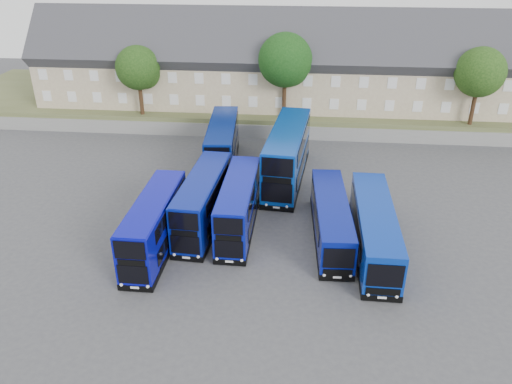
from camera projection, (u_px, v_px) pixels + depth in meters
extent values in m
plane|color=#424247|center=(237.00, 264.00, 34.19)|extent=(120.00, 120.00, 0.00)
cube|color=slate|center=(265.00, 132.00, 55.09)|extent=(70.00, 0.40, 1.50)
cube|color=brown|center=(271.00, 103.00, 63.82)|extent=(80.00, 20.00, 2.00)
cube|color=tan|center=(72.00, 75.00, 60.48)|extent=(6.00, 8.00, 6.00)
cube|color=#343439|center=(68.00, 50.00, 59.10)|extent=(6.00, 10.40, 10.40)
cube|color=brown|center=(74.00, 16.00, 57.22)|extent=(0.60, 0.90, 1.40)
cube|color=tan|center=(120.00, 76.00, 59.97)|extent=(6.00, 8.00, 6.00)
cube|color=#343439|center=(117.00, 51.00, 58.59)|extent=(6.00, 10.40, 10.40)
cube|color=brown|center=(125.00, 16.00, 56.71)|extent=(0.60, 0.90, 1.40)
cube|color=tan|center=(169.00, 77.00, 59.46)|extent=(6.00, 8.00, 6.00)
cube|color=#343439|center=(167.00, 52.00, 58.09)|extent=(6.00, 10.40, 10.40)
cube|color=brown|center=(177.00, 17.00, 56.20)|extent=(0.60, 0.90, 1.40)
cube|color=tan|center=(219.00, 78.00, 58.96)|extent=(6.00, 8.00, 6.00)
cube|color=#343439|center=(218.00, 53.00, 57.58)|extent=(6.00, 10.40, 10.40)
cube|color=brown|center=(230.00, 18.00, 55.70)|extent=(0.60, 0.90, 1.40)
cube|color=tan|center=(269.00, 80.00, 58.45)|extent=(6.00, 8.00, 6.00)
cube|color=#343439|center=(269.00, 54.00, 57.08)|extent=(6.00, 10.40, 10.40)
cube|color=brown|center=(283.00, 19.00, 55.19)|extent=(0.60, 0.90, 1.40)
cube|color=tan|center=(320.00, 81.00, 57.95)|extent=(6.00, 8.00, 6.00)
cube|color=#343439|center=(322.00, 55.00, 56.57)|extent=(6.00, 10.40, 10.40)
cube|color=brown|center=(338.00, 19.00, 54.69)|extent=(0.60, 0.90, 1.40)
cube|color=tan|center=(373.00, 82.00, 57.44)|extent=(6.00, 8.00, 6.00)
cube|color=#343439|center=(376.00, 56.00, 56.06)|extent=(6.00, 10.40, 10.40)
cube|color=brown|center=(394.00, 20.00, 54.18)|extent=(0.60, 0.90, 1.40)
cube|color=tan|center=(426.00, 83.00, 56.93)|extent=(6.00, 8.00, 6.00)
cube|color=#343439|center=(430.00, 57.00, 55.56)|extent=(6.00, 10.40, 10.40)
cube|color=brown|center=(450.00, 21.00, 53.67)|extent=(0.60, 0.90, 1.40)
cube|color=tan|center=(480.00, 85.00, 56.43)|extent=(6.00, 8.00, 6.00)
cube|color=#343439|center=(486.00, 58.00, 55.05)|extent=(6.00, 10.40, 10.40)
cube|color=brown|center=(508.00, 22.00, 53.17)|extent=(0.60, 0.90, 1.40)
cube|color=#080BA4|center=(155.00, 223.00, 34.82)|extent=(2.34, 9.91, 3.60)
cube|color=black|center=(157.00, 245.00, 35.67)|extent=(2.38, 9.95, 0.45)
cube|color=black|center=(133.00, 275.00, 30.78)|extent=(1.95, 0.08, 1.35)
cube|color=black|center=(130.00, 251.00, 29.95)|extent=(1.95, 0.08, 1.26)
cylinder|color=black|center=(131.00, 265.00, 33.25)|extent=(0.31, 1.00, 1.00)
cube|color=#07178A|center=(203.00, 200.00, 37.80)|extent=(2.91, 10.27, 3.71)
cube|color=black|center=(205.00, 221.00, 38.67)|extent=(2.95, 10.31, 0.45)
cube|color=black|center=(185.00, 245.00, 33.67)|extent=(2.01, 0.18, 1.38)
cube|color=black|center=(183.00, 222.00, 32.82)|extent=(2.01, 0.18, 1.29)
cylinder|color=black|center=(181.00, 238.00, 36.19)|extent=(0.36, 1.02, 1.00)
cube|color=#08139D|center=(239.00, 204.00, 37.30)|extent=(2.31, 9.84, 3.58)
cube|color=black|center=(239.00, 225.00, 38.15)|extent=(2.35, 9.88, 0.45)
cube|color=black|center=(229.00, 249.00, 33.28)|extent=(1.93, 0.07, 1.34)
cube|color=black|center=(228.00, 227.00, 32.46)|extent=(1.93, 0.07, 1.25)
cylinder|color=black|center=(221.00, 242.00, 35.74)|extent=(0.31, 1.00, 1.00)
cube|color=navy|center=(223.00, 144.00, 47.59)|extent=(3.27, 10.99, 3.98)
cube|color=black|center=(223.00, 163.00, 48.52)|extent=(3.31, 11.03, 0.45)
cube|color=black|center=(218.00, 176.00, 43.12)|extent=(2.16, 0.22, 1.48)
cube|color=black|center=(217.00, 155.00, 42.22)|extent=(2.16, 0.22, 1.38)
cylinder|color=black|center=(209.00, 175.00, 45.59)|extent=(0.37, 1.02, 1.00)
cube|color=#083AA4|center=(287.00, 153.00, 44.80)|extent=(3.97, 12.52, 4.57)
cube|color=black|center=(287.00, 176.00, 45.87)|extent=(4.01, 12.56, 0.45)
cube|color=black|center=(277.00, 193.00, 39.81)|extent=(2.49, 0.30, 1.68)
cube|color=black|center=(277.00, 167.00, 38.79)|extent=(2.49, 0.30, 1.57)
cylinder|color=black|center=(266.00, 193.00, 42.54)|extent=(0.39, 1.02, 1.00)
cube|color=#071386|center=(331.00, 217.00, 36.48)|extent=(2.82, 11.07, 2.67)
cube|color=black|center=(330.00, 233.00, 37.12)|extent=(2.86, 11.11, 0.45)
cube|color=black|center=(339.00, 258.00, 31.50)|extent=(1.99, 0.16, 1.46)
cylinder|color=black|center=(320.00, 256.00, 34.15)|extent=(0.35, 1.01, 1.00)
cube|color=#082EA2|center=(374.00, 227.00, 35.00)|extent=(2.60, 11.90, 2.92)
cube|color=black|center=(372.00, 245.00, 35.69)|extent=(2.64, 11.94, 0.45)
cube|color=black|center=(385.00, 276.00, 29.62)|extent=(2.17, 0.08, 1.58)
cylinder|color=black|center=(361.00, 273.00, 32.39)|extent=(0.31, 1.00, 1.00)
cylinder|color=#382314|center=(141.00, 98.00, 55.72)|extent=(0.44, 0.44, 3.75)
sphere|color=black|center=(138.00, 68.00, 54.18)|extent=(4.80, 4.80, 4.80)
sphere|color=black|center=(145.00, 74.00, 54.82)|extent=(3.30, 3.30, 3.30)
cylinder|color=#382314|center=(284.00, 97.00, 54.64)|extent=(0.44, 0.44, 4.50)
sphere|color=#0F340E|center=(285.00, 60.00, 52.79)|extent=(5.76, 5.76, 5.76)
sphere|color=#0F340E|center=(291.00, 68.00, 53.50)|extent=(3.96, 3.96, 3.96)
cylinder|color=#382314|center=(473.00, 106.00, 52.63)|extent=(0.44, 0.44, 4.00)
sphere|color=#15330E|center=(480.00, 72.00, 50.98)|extent=(5.12, 5.12, 5.12)
sphere|color=#15330E|center=(483.00, 79.00, 51.65)|extent=(3.52, 3.52, 3.52)
cylinder|color=#382314|center=(509.00, 88.00, 58.26)|extent=(0.44, 0.44, 4.25)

